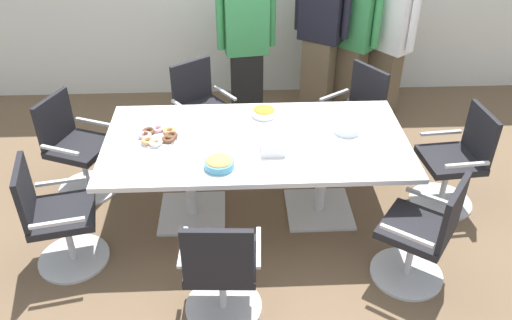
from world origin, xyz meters
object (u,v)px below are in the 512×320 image
object	(u,v)px
office_chair_3	(202,114)
office_chair_4	(76,151)
donut_platter	(158,136)
napkin_pile	(273,147)
plate_stack	(347,129)
snack_bowl_chips_orange	(264,112)
conference_table	(256,152)
office_chair_1	(455,165)
person_standing_1	(321,31)
person_standing_0	(246,46)
office_chair_0	(422,237)
office_chair_6	(221,272)
snack_bowl_cookies	(219,163)
office_chair_2	(354,119)
person_standing_2	(352,40)
office_chair_5	(56,221)
person_standing_3	(388,43)

from	to	relation	value
office_chair_3	office_chair_4	bearing A→B (deg)	-5.62
donut_platter	napkin_pile	size ratio (longest dim) A/B	1.79
donut_platter	plate_stack	size ratio (longest dim) A/B	1.51
snack_bowl_chips_orange	plate_stack	xyz separation A→B (m)	(0.65, -0.29, -0.01)
conference_table	napkin_pile	size ratio (longest dim) A/B	13.48
office_chair_1	person_standing_1	world-z (taller)	person_standing_1
person_standing_0	office_chair_0	bearing A→B (deg)	107.26
conference_table	person_standing_0	bearing A→B (deg)	90.91
office_chair_6	napkin_pile	size ratio (longest dim) A/B	5.11
snack_bowl_cookies	napkin_pile	bearing A→B (deg)	25.03
office_chair_2	snack_bowl_cookies	distance (m)	1.84
office_chair_2	person_standing_0	distance (m)	1.35
person_standing_1	person_standing_2	xyz separation A→B (m)	(0.35, 0.02, -0.11)
office_chair_1	office_chair_0	bearing A→B (deg)	142.30
person_standing_0	napkin_pile	distance (m)	1.83
office_chair_1	snack_bowl_chips_orange	size ratio (longest dim) A/B	4.45
snack_bowl_cookies	office_chair_0	bearing A→B (deg)	-17.00
conference_table	plate_stack	world-z (taller)	plate_stack
conference_table	office_chair_5	bearing A→B (deg)	-160.86
office_chair_0	person_standing_1	xyz separation A→B (m)	(-0.39, 2.52, 0.59)
person_standing_1	plate_stack	distance (m)	1.65
person_standing_1	person_standing_3	bearing A→B (deg)	-149.89
office_chair_4	snack_bowl_cookies	size ratio (longest dim) A/B	4.13
person_standing_2	office_chair_1	bearing A→B (deg)	154.10
person_standing_3	plate_stack	world-z (taller)	person_standing_3
office_chair_3	person_standing_0	world-z (taller)	person_standing_0
office_chair_3	person_standing_0	size ratio (longest dim) A/B	0.54
office_chair_2	person_standing_0	world-z (taller)	person_standing_0
snack_bowl_cookies	donut_platter	size ratio (longest dim) A/B	0.69
office_chair_4	person_standing_2	xyz separation A→B (m)	(2.67, 1.31, 0.47)
office_chair_6	person_standing_2	world-z (taller)	person_standing_2
office_chair_3	person_standing_3	distance (m)	2.11
conference_table	plate_stack	distance (m)	0.76
snack_bowl_chips_orange	office_chair_6	bearing A→B (deg)	-104.01
office_chair_6	person_standing_3	distance (m)	3.30
conference_table	office_chair_0	distance (m)	1.42
office_chair_1	donut_platter	xyz separation A→B (m)	(-2.48, -0.02, 0.37)
office_chair_1	person_standing_2	distance (m)	1.83
person_standing_1	napkin_pile	size ratio (longest dim) A/B	10.55
office_chair_4	office_chair_3	bearing A→B (deg)	142.20
office_chair_0	person_standing_1	world-z (taller)	person_standing_1
person_standing_3	office_chair_4	bearing A→B (deg)	74.82
donut_platter	person_standing_2	bearing A→B (deg)	41.93
conference_table	office_chair_0	world-z (taller)	office_chair_0
office_chair_1	donut_platter	size ratio (longest dim) A/B	2.86
office_chair_0	office_chair_1	xyz separation A→B (m)	(0.56, 0.88, 0.00)
person_standing_2	plate_stack	bearing A→B (deg)	121.91
office_chair_4	office_chair_6	world-z (taller)	same
office_chair_1	snack_bowl_cookies	distance (m)	2.07
plate_stack	napkin_pile	distance (m)	0.67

